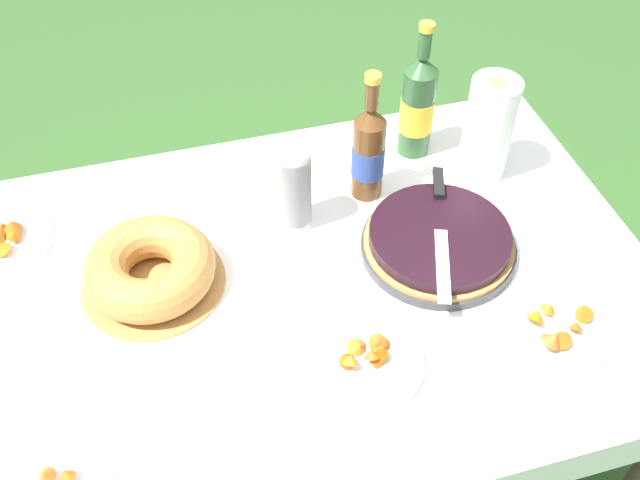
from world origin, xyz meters
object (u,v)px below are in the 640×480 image
object	(u,v)px
snack_plate_left	(371,360)
berry_tart	(439,242)
bundt_cake	(150,269)
snack_plate_far	(558,331)
cup_stack	(294,188)
cider_bottle_green	(418,106)
snack_plate_near	(2,239)
paper_towel_roll	(488,128)
cider_bottle_amber	(368,152)
serving_knife	(440,220)

from	to	relation	value
snack_plate_left	berry_tart	bearing A→B (deg)	45.72
bundt_cake	snack_plate_far	world-z (taller)	bundt_cake
cup_stack	cider_bottle_green	xyz separation A→B (m)	(0.33, 0.16, 0.03)
snack_plate_near	cider_bottle_green	bearing A→B (deg)	3.66
berry_tart	paper_towel_roll	world-z (taller)	paper_towel_roll
snack_plate_near	snack_plate_left	size ratio (longest dim) A/B	1.07
bundt_cake	cider_bottle_amber	xyz separation A→B (m)	(0.50, 0.15, 0.07)
serving_knife	snack_plate_left	size ratio (longest dim) A/B	1.81
cup_stack	snack_plate_left	world-z (taller)	cup_stack
bundt_cake	cider_bottle_green	bearing A→B (deg)	21.72
snack_plate_left	bundt_cake	bearing A→B (deg)	140.49
cider_bottle_amber	snack_plate_near	bearing A→B (deg)	176.15
berry_tart	bundt_cake	distance (m)	0.59
serving_knife	cider_bottle_green	xyz separation A→B (m)	(0.06, 0.30, 0.07)
cup_stack	snack_plate_near	world-z (taller)	cup_stack
cider_bottle_amber	snack_plate_near	distance (m)	0.80
snack_plate_far	paper_towel_roll	distance (m)	0.49
snack_plate_near	snack_plate_far	bearing A→B (deg)	-27.45
berry_tart	serving_knife	bearing A→B (deg)	70.02
cider_bottle_amber	snack_plate_near	world-z (taller)	cider_bottle_amber
bundt_cake	snack_plate_left	xyz separation A→B (m)	(0.36, -0.30, -0.03)
bundt_cake	paper_towel_roll	xyz separation A→B (m)	(0.78, 0.15, 0.08)
cup_stack	berry_tart	bearing A→B (deg)	-31.37
cup_stack	bundt_cake	bearing A→B (deg)	-163.37
berry_tart	cider_bottle_green	xyz separation A→B (m)	(0.07, 0.33, 0.10)
snack_plate_far	snack_plate_near	bearing A→B (deg)	152.55
bundt_cake	snack_plate_near	bearing A→B (deg)	146.07
snack_plate_far	paper_towel_roll	size ratio (longest dim) A/B	0.84
berry_tart	snack_plate_near	size ratio (longest dim) A/B	1.53
cup_stack	cider_bottle_green	size ratio (longest dim) A/B	0.60
snack_plate_near	snack_plate_far	world-z (taller)	snack_plate_far
cider_bottle_green	snack_plate_left	size ratio (longest dim) A/B	1.70
cider_bottle_amber	snack_plate_left	bearing A→B (deg)	-107.03
cider_bottle_green	cider_bottle_amber	size ratio (longest dim) A/B	1.08
snack_plate_far	bundt_cake	bearing A→B (deg)	155.46
bundt_cake	paper_towel_roll	world-z (taller)	paper_towel_roll
cider_bottle_green	cup_stack	bearing A→B (deg)	-153.74
serving_knife	bundt_cake	size ratio (longest dim) A/B	1.25
snack_plate_near	paper_towel_roll	size ratio (longest dim) A/B	0.86
bundt_cake	cider_bottle_green	world-z (taller)	cider_bottle_green
berry_tart	cider_bottle_amber	distance (m)	0.25
serving_knife	paper_towel_roll	bearing A→B (deg)	155.58
serving_knife	snack_plate_near	size ratio (longest dim) A/B	1.70
cider_bottle_green	snack_plate_left	world-z (taller)	cider_bottle_green
snack_plate_left	serving_knife	bearing A→B (deg)	47.70
bundt_cake	snack_plate_left	size ratio (longest dim) A/B	1.46
bundt_cake	paper_towel_roll	bearing A→B (deg)	10.65
bundt_cake	snack_plate_far	xyz separation A→B (m)	(0.72, -0.33, -0.03)
berry_tart	cider_bottle_green	bearing A→B (deg)	78.44
snack_plate_left	paper_towel_roll	bearing A→B (deg)	46.80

